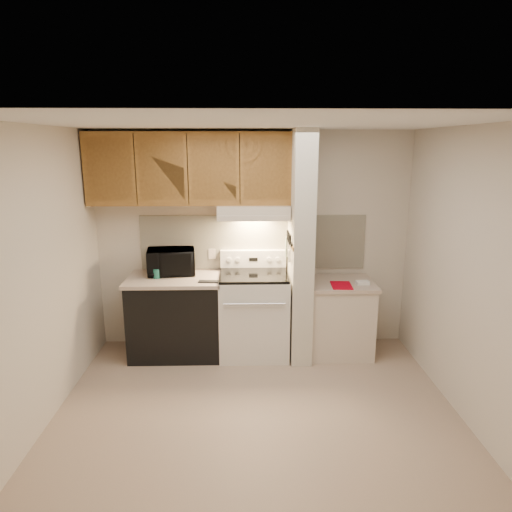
{
  "coord_description": "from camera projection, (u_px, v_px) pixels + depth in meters",
  "views": [
    {
      "loc": [
        -0.1,
        -3.69,
        2.34
      ],
      "look_at": [
        0.01,
        0.75,
        1.25
      ],
      "focal_mm": 32.0,
      "sensor_mm": 36.0,
      "label": 1
    }
  ],
  "objects": [
    {
      "name": "knife_blade_c",
      "position": [
        289.0,
        253.0,
        4.93
      ],
      "size": [
        0.01,
        0.04,
        0.2
      ],
      "primitive_type": "cube",
      "color": "silver",
      "rests_on": "knife_strip"
    },
    {
      "name": "knife_blade_d",
      "position": [
        288.0,
        249.0,
        5.01
      ],
      "size": [
        0.01,
        0.04,
        0.16
      ],
      "primitive_type": "cube",
      "color": "silver",
      "rests_on": "knife_strip"
    },
    {
      "name": "knife_blade_a",
      "position": [
        290.0,
        254.0,
        4.77
      ],
      "size": [
        0.01,
        0.03,
        0.16
      ],
      "primitive_type": "cube",
      "color": "silver",
      "rests_on": "knife_strip"
    },
    {
      "name": "knife_blade_b",
      "position": [
        289.0,
        253.0,
        4.86
      ],
      "size": [
        0.01,
        0.04,
        0.18
      ],
      "primitive_type": "cube",
      "color": "silver",
      "rests_on": "knife_strip"
    },
    {
      "name": "knife_handle_d",
      "position": [
        288.0,
        236.0,
        4.98
      ],
      "size": [
        0.02,
        0.02,
        0.1
      ],
      "primitive_type": "cylinder",
      "color": "black",
      "rests_on": "knife_strip"
    },
    {
      "name": "hood_lip",
      "position": [
        254.0,
        218.0,
        4.81
      ],
      "size": [
        0.78,
        0.04,
        0.06
      ],
      "primitive_type": "cube",
      "color": "beige",
      "rests_on": "range_hood"
    },
    {
      "name": "range_backguard",
      "position": [
        253.0,
        259.0,
        5.29
      ],
      "size": [
        0.76,
        0.08,
        0.2
      ],
      "primitive_type": "cube",
      "color": "silver",
      "rests_on": "range_body"
    },
    {
      "name": "range_knob_right_inner",
      "position": [
        269.0,
        259.0,
        5.25
      ],
      "size": [
        0.05,
        0.02,
        0.05
      ],
      "primitive_type": "cylinder",
      "rotation": [
        1.57,
        0.0,
        0.0
      ],
      "color": "silver",
      "rests_on": "range_backguard"
    },
    {
      "name": "range_body",
      "position": [
        254.0,
        315.0,
        5.16
      ],
      "size": [
        0.76,
        0.65,
        0.92
      ],
      "primitive_type": "cube",
      "color": "silver",
      "rests_on": "floor"
    },
    {
      "name": "knife_handle_e",
      "position": [
        288.0,
        235.0,
        5.04
      ],
      "size": [
        0.02,
        0.02,
        0.1
      ],
      "primitive_type": "cylinder",
      "color": "black",
      "rests_on": "knife_strip"
    },
    {
      "name": "left_countertop",
      "position": [
        174.0,
        279.0,
        5.04
      ],
      "size": [
        1.04,
        0.67,
        0.04
      ],
      "primitive_type": "cube",
      "color": "#BBA694",
      "rests_on": "dishwasher_front"
    },
    {
      "name": "range_hood",
      "position": [
        253.0,
        211.0,
        5.0
      ],
      "size": [
        0.78,
        0.44,
        0.15
      ],
      "primitive_type": "cube",
      "color": "beige",
      "rests_on": "upper_cabinets"
    },
    {
      "name": "cab_door_d",
      "position": [
        266.0,
        169.0,
        4.78
      ],
      "size": [
        0.46,
        0.01,
        0.63
      ],
      "primitive_type": "cube",
      "color": "olive",
      "rests_on": "upper_cabinets"
    },
    {
      "name": "oven_handle",
      "position": [
        254.0,
        304.0,
        4.75
      ],
      "size": [
        0.65,
        0.02,
        0.02
      ],
      "primitive_type": "cylinder",
      "rotation": [
        0.0,
        1.57,
        0.0
      ],
      "color": "silver",
      "rests_on": "range_body"
    },
    {
      "name": "white_box",
      "position": [
        363.0,
        283.0,
        4.99
      ],
      "size": [
        0.14,
        0.1,
        0.04
      ],
      "primitive_type": "cube",
      "rotation": [
        0.0,
        0.0,
        0.04
      ],
      "color": "white",
      "rests_on": "right_countertop"
    },
    {
      "name": "dishwasher_front",
      "position": [
        176.0,
        318.0,
        5.15
      ],
      "size": [
        1.0,
        0.63,
        0.87
      ],
      "primitive_type": "cube",
      "color": "black",
      "rests_on": "floor"
    },
    {
      "name": "wall_left",
      "position": [
        41.0,
        279.0,
        3.8
      ],
      "size": [
        0.02,
        3.0,
        2.5
      ],
      "primitive_type": "cube",
      "color": "beige",
      "rests_on": "floor"
    },
    {
      "name": "wall_right",
      "position": [
        467.0,
        276.0,
        3.89
      ],
      "size": [
        0.02,
        3.0,
        2.5
      ],
      "primitive_type": "cube",
      "color": "beige",
      "rests_on": "floor"
    },
    {
      "name": "cooktop",
      "position": [
        254.0,
        275.0,
        5.04
      ],
      "size": [
        0.74,
        0.64,
        0.03
      ],
      "primitive_type": "cube",
      "color": "black",
      "rests_on": "range_body"
    },
    {
      "name": "cab_door_c",
      "position": [
        214.0,
        169.0,
        4.77
      ],
      "size": [
        0.46,
        0.01,
        0.63
      ],
      "primitive_type": "cube",
      "color": "olive",
      "rests_on": "upper_cabinets"
    },
    {
      "name": "knife_blade_e",
      "position": [
        287.0,
        248.0,
        5.09
      ],
      "size": [
        0.01,
        0.04,
        0.18
      ],
      "primitive_type": "cube",
      "color": "silver",
      "rests_on": "knife_strip"
    },
    {
      "name": "knife_handle_a",
      "position": [
        290.0,
        240.0,
        4.75
      ],
      "size": [
        0.02,
        0.02,
        0.1
      ],
      "primitive_type": "cylinder",
      "color": "black",
      "rests_on": "knife_strip"
    },
    {
      "name": "cab_gap_a",
      "position": [
        135.0,
        169.0,
        4.75
      ],
      "size": [
        0.01,
        0.01,
        0.73
      ],
      "primitive_type": "cube",
      "color": "black",
      "rests_on": "upper_cabinets"
    },
    {
      "name": "partition_pillar",
      "position": [
        300.0,
        247.0,
        4.98
      ],
      "size": [
        0.22,
        0.7,
        2.5
      ],
      "primitive_type": "cube",
      "color": "beige",
      "rests_on": "floor"
    },
    {
      "name": "range_knob_left_inner",
      "position": [
        238.0,
        260.0,
        5.24
      ],
      "size": [
        0.05,
        0.02,
        0.05
      ],
      "primitive_type": "cylinder",
      "rotation": [
        1.57,
        0.0,
        0.0
      ],
      "color": "silver",
      "rests_on": "range_backguard"
    },
    {
      "name": "spoon_rest",
      "position": [
        209.0,
        282.0,
        4.86
      ],
      "size": [
        0.23,
        0.09,
        0.02
      ],
      "primitive_type": "cube",
      "rotation": [
        0.0,
        0.0,
        -0.07
      ],
      "color": "black",
      "rests_on": "left_countertop"
    },
    {
      "name": "ceiling",
      "position": [
        257.0,
        123.0,
        3.55
      ],
      "size": [
        3.6,
        3.6,
        0.0
      ],
      "primitive_type": "plane",
      "rotation": [
        3.14,
        0.0,
        0.0
      ],
      "color": "white",
      "rests_on": "wall_back"
    },
    {
      "name": "cab_door_a",
      "position": [
        109.0,
        170.0,
        4.74
      ],
      "size": [
        0.46,
        0.01,
        0.63
      ],
      "primitive_type": "cube",
      "color": "olive",
      "rests_on": "upper_cabinets"
    },
    {
      "name": "cab_gap_c",
      "position": [
        240.0,
        169.0,
        4.77
      ],
      "size": [
        0.01,
        0.01,
        0.73
      ],
      "primitive_type": "cube",
      "color": "black",
      "rests_on": "upper_cabinets"
    },
    {
      "name": "oven_mitt",
      "position": [
        287.0,
        247.0,
        5.15
      ],
      "size": [
        0.03,
        0.1,
        0.24
      ],
      "primitive_type": "cube",
      "color": "slate",
      "rests_on": "partition_pillar"
    },
    {
      "name": "pillar_trim",
      "position": [
        290.0,
        243.0,
        4.96
      ],
      "size": [
        0.01,
        0.7,
        0.04
      ],
      "primitive_type": "cube",
      "color": "olive",
      "rests_on": "partition_pillar"
    },
    {
      "name": "microwave",
      "position": [
        171.0,
        262.0,
        5.14
      ],
      "size": [
        0.57,
        0.43,
        0.29
      ],
      "primitive_type": "imported",
      "rotation": [
        0.0,
        0.0,
        0.14
      ],
      "color": "black",
      "rests_on": "left_countertop"
    },
    {
      "name": "teal_jar",
      "position": [
        157.0,
        273.0,
        5.01
      ],
      "size": [
        0.12,
        0.12,
        0.11
      ],
      "primitive_type": "cylinder",
      "rotation": [
        0.0,
        0.0,
        -0.41
      ],
      "color": "#1E6655",
      "rests_on": "left_countertop"
    },
    {
      "name": "red_folder",
      "position": [
        341.0,
        285.0,
        4.93
      ],
      "size": [
        0.23,
        0.3,
        0.01
      ],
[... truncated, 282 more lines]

